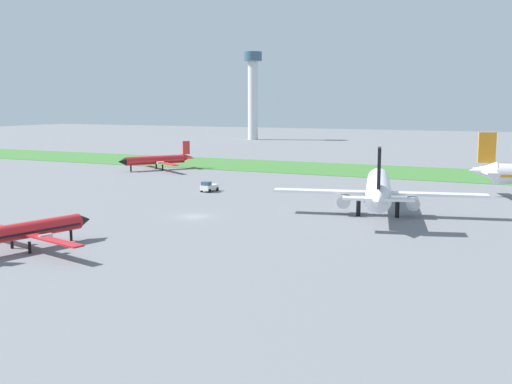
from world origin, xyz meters
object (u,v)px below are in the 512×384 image
Objects in this scene: airplane_midfield_jet at (378,189)px; control_tower at (253,88)px; airplane_taxiing_turboprop at (157,160)px; airplane_foreground_turboprop at (25,230)px; pushback_tug_near_gate at (209,187)px.

control_tower is (-96.93, 162.12, 18.75)m from airplane_midfield_jet.
airplane_taxiing_turboprop reaches higher than airplane_foreground_turboprop.
airplane_midfield_jet is at bearing -59.13° from control_tower.
control_tower is at bearing 17.08° from airplane_midfield_jet.
airplane_midfield_jet is 74.35m from airplane_taxiing_turboprop.
airplane_taxiing_turboprop is at bearing -127.64° from pushback_tug_near_gate.
airplane_foreground_turboprop is at bearing 58.02° from airplane_taxiing_turboprop.
airplane_taxiing_turboprop is 40.14m from pushback_tug_near_gate.
control_tower is (-66.51, 199.68, 20.40)m from airplane_foreground_turboprop.
airplane_foreground_turboprop is at bearing 127.20° from airplane_midfield_jet.
control_tower is at bearing -131.20° from airplane_taxiing_turboprop.
pushback_tug_near_gate is (-34.28, 10.86, -2.97)m from airplane_midfield_jet.
airplane_midfield_jet is 189.82m from control_tower.
airplane_midfield_jet is 48.36m from airplane_foreground_turboprop.
airplane_midfield_jet is 1.50× the size of airplane_foreground_turboprop.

